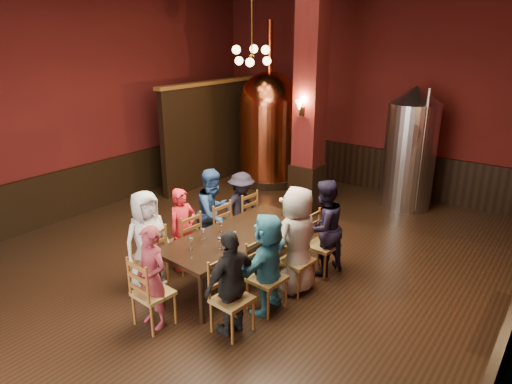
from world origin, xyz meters
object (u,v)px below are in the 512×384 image
Objects in this scene: person_2 at (214,213)px; steel_vessel at (410,148)px; copper_kettle at (269,126)px; person_1 at (183,230)px; person_0 at (147,240)px; rose_vase at (285,203)px; dining_table at (238,237)px.

steel_vessel reaches higher than person_2.
person_2 is at bearing -67.75° from copper_kettle.
person_1 is 4.82m from copper_kettle.
person_2 is at bearing 2.06° from person_1.
person_0 is at bearing 174.12° from person_2.
person_0 reaches higher than rose_vase.
copper_kettle is 11.62× the size of rose_vase.
rose_vase is (1.00, 0.59, 0.22)m from person_2.
rose_vase is (0.18, 0.99, 0.28)m from dining_table.
person_0 is 5.83m from steel_vessel.
person_1 is 0.89× the size of person_2.
copper_kettle is 4.19m from rose_vase.
person_0 is at bearing -74.20° from copper_kettle.
person_0 reaches higher than person_1.
person_2 reaches higher than dining_table.
person_2 is at bearing 4.74° from person_0.
dining_table is at bearing -101.98° from steel_vessel.
person_2 is at bearing 158.78° from dining_table.
copper_kettle is 1.49× the size of steel_vessel.
rose_vase is (-0.78, -3.57, -0.32)m from steel_vessel.
rose_vase is at bearing -33.49° from person_1.
dining_table is at bearing -35.62° from person_0.
person_2 is (0.11, 1.33, 0.01)m from person_0.
person_1 is 5.20m from steel_vessel.
dining_table is at bearing -66.72° from person_1.
copper_kettle reaches higher than person_2.
copper_kettle reaches higher than person_1.
dining_table is at bearing -117.10° from person_2.
person_0 is 5.43m from copper_kettle.
dining_table is 7.51× the size of rose_vase.
copper_kettle is at bearing 128.29° from rose_vase.
rose_vase reaches higher than dining_table.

